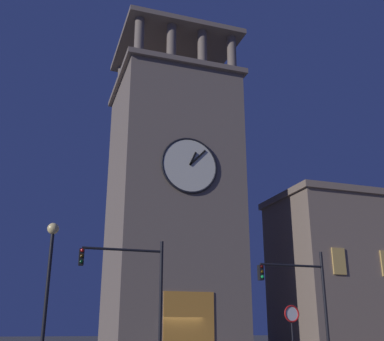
# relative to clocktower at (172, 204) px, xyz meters

# --- Properties ---
(clocktower) EXTENTS (9.04, 8.86, 26.04)m
(clocktower) POSITION_rel_clocktower_xyz_m (0.00, 0.00, 0.00)
(clocktower) COLOR #75665B
(clocktower) RESTS_ON ground_plane
(traffic_signal_near) EXTENTS (3.78, 0.41, 5.72)m
(traffic_signal_near) POSITION_rel_clocktower_xyz_m (-4.03, 10.62, -6.88)
(traffic_signal_near) COLOR black
(traffic_signal_near) RESTS_ON ground_plane
(traffic_signal_mid) EXTENTS (3.94, 0.41, 5.84)m
(traffic_signal_mid) POSITION_rel_clocktower_xyz_m (4.68, 10.36, -6.67)
(traffic_signal_mid) COLOR black
(traffic_signal_mid) RESTS_ON ground_plane
(street_lamp) EXTENTS (0.44, 0.44, 5.72)m
(street_lamp) POSITION_rel_clocktower_xyz_m (8.61, 13.57, -6.61)
(street_lamp) COLOR black
(street_lamp) RESTS_ON ground_plane
(no_horn_sign) EXTENTS (0.78, 0.14, 2.90)m
(no_horn_sign) POSITION_rel_clocktower_xyz_m (-2.38, 12.11, -8.27)
(no_horn_sign) COLOR black
(no_horn_sign) RESTS_ON ground_plane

